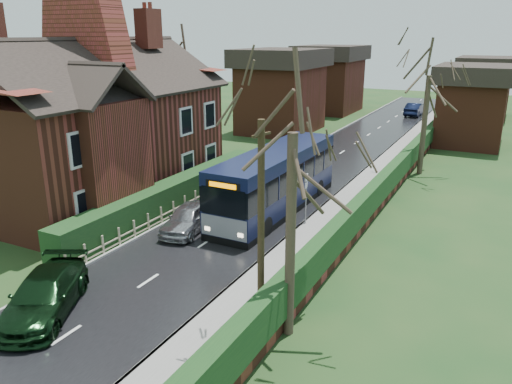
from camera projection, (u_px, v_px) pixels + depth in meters
The scene contains 18 objects.
ground at pixel (179, 261), 20.58m from camera, with size 140.00×140.00×0.00m, color #30441D.
road at pixel (279, 194), 29.07m from camera, with size 6.00×100.00×0.02m, color black.
pavement at pixel (350, 204), 27.21m from camera, with size 2.50×100.00×0.14m, color slate.
kerb_right at pixel (329, 201), 27.73m from camera, with size 0.12×100.00×0.14m, color gray.
kerb_left at pixel (234, 186), 30.37m from camera, with size 0.12×100.00×0.10m, color gray.
front_hedge at pixel (173, 196), 26.26m from camera, with size 1.20×16.00×1.60m, color black.
picket_fence at pixel (185, 204), 26.05m from camera, with size 0.10×16.00×0.90m, color tan, non-canonical shape.
right_wall_hedge at pixel (380, 191), 26.25m from camera, with size 0.60×50.00×1.80m.
brick_house at pixel (94, 122), 27.07m from camera, with size 9.30×14.60×10.30m.
bus at pixel (276, 181), 25.97m from camera, with size 2.57×10.69×3.24m.
car_silver at pixel (188, 218), 23.48m from camera, with size 1.55×3.85×1.31m, color #AEADB2.
car_green at pixel (44, 295), 16.52m from camera, with size 1.89×4.65×1.35m, color black.
car_distant at pixel (415, 109), 56.39m from camera, with size 1.55×4.45×1.47m, color black.
bus_stop_sign at pixel (306, 192), 23.76m from camera, with size 0.12×0.40×2.65m.
telegraph_pole at pixel (261, 221), 15.74m from camera, with size 0.26×0.84×6.53m.
tree_right_near at pixel (293, 117), 13.58m from camera, with size 4.21×4.21×9.08m.
tree_right_far at pixel (430, 68), 31.26m from camera, with size 4.75×4.75×9.18m.
tree_house_side at pixel (183, 56), 32.96m from camera, with size 4.42×4.42×10.05m.
Camera 1 is at (11.33, -15.26, 8.97)m, focal length 35.00 mm.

